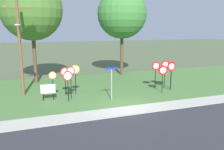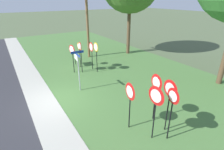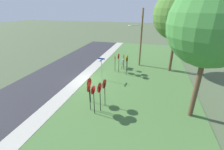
% 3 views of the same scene
% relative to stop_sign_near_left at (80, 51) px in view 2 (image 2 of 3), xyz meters
% --- Properties ---
extents(ground_plane, '(160.00, 160.00, 0.00)m').
position_rel_stop_sign_near_left_xyz_m(ground_plane, '(3.41, -3.10, -1.90)').
color(ground_plane, '#4C5B3D').
extents(sidewalk_strip, '(44.00, 1.60, 0.06)m').
position_rel_stop_sign_near_left_xyz_m(sidewalk_strip, '(3.41, -3.90, -1.87)').
color(sidewalk_strip, '#ADAA9E').
rests_on(sidewalk_strip, ground_plane).
extents(grass_median, '(44.00, 12.00, 0.04)m').
position_rel_stop_sign_near_left_xyz_m(grass_median, '(3.41, 2.90, -1.88)').
color(grass_median, '#477038').
rests_on(grass_median, ground_plane).
extents(stop_sign_near_left, '(0.67, 0.12, 2.57)m').
position_rel_stop_sign_near_left_xyz_m(stop_sign_near_left, '(0.00, 0.00, 0.00)').
color(stop_sign_near_left, black).
rests_on(stop_sign_near_left, grass_median).
extents(stop_sign_near_right, '(0.74, 0.17, 2.36)m').
position_rel_stop_sign_near_left_xyz_m(stop_sign_near_right, '(-0.32, -0.59, -0.14)').
color(stop_sign_near_right, black).
rests_on(stop_sign_near_right, grass_median).
extents(stop_sign_far_left, '(0.60, 0.09, 2.20)m').
position_rel_stop_sign_near_left_xyz_m(stop_sign_far_left, '(-1.33, 0.42, -0.29)').
color(stop_sign_far_left, black).
rests_on(stop_sign_far_left, grass_median).
extents(stop_sign_far_center, '(0.72, 0.09, 2.50)m').
position_rel_stop_sign_near_left_xyz_m(stop_sign_far_center, '(0.56, 1.12, -0.04)').
color(stop_sign_far_center, black).
rests_on(stop_sign_far_center, grass_median).
extents(stop_sign_far_right, '(0.78, 0.10, 2.36)m').
position_rel_stop_sign_near_left_xyz_m(stop_sign_far_right, '(-0.27, 1.10, -0.14)').
color(stop_sign_far_right, black).
rests_on(stop_sign_far_right, grass_median).
extents(yield_sign_near_left, '(0.80, 0.14, 2.51)m').
position_rel_stop_sign_near_left_xyz_m(yield_sign_near_left, '(7.76, 0.55, 0.03)').
color(yield_sign_near_left, black).
rests_on(yield_sign_near_left, grass_median).
extents(yield_sign_near_right, '(0.68, 0.15, 2.52)m').
position_rel_stop_sign_near_left_xyz_m(yield_sign_near_right, '(9.12, 0.09, 0.02)').
color(yield_sign_near_right, black).
rests_on(yield_sign_near_right, grass_median).
extents(yield_sign_far_left, '(0.83, 0.10, 2.58)m').
position_rel_stop_sign_near_left_xyz_m(yield_sign_far_left, '(8.72, -0.44, 0.08)').
color(yield_sign_far_left, black).
rests_on(yield_sign_far_left, grass_median).
extents(yield_sign_far_right, '(0.81, 0.13, 2.60)m').
position_rel_stop_sign_near_left_xyz_m(yield_sign_far_right, '(8.66, 0.44, 0.10)').
color(yield_sign_far_right, black).
rests_on(yield_sign_far_right, grass_median).
extents(yield_sign_center, '(0.82, 0.13, 2.38)m').
position_rel_stop_sign_near_left_xyz_m(yield_sign_center, '(7.61, -0.89, -0.08)').
color(yield_sign_center, black).
rests_on(yield_sign_center, grass_median).
extents(street_name_post, '(0.96, 0.82, 2.74)m').
position_rel_stop_sign_near_left_xyz_m(street_name_post, '(2.85, -1.36, -0.21)').
color(street_name_post, '#9EA0A8').
rests_on(street_name_post, grass_median).
extents(utility_pole, '(2.10, 2.03, 7.95)m').
position_rel_stop_sign_near_left_xyz_m(utility_pole, '(-3.58, 2.24, 2.46)').
color(utility_pole, brown).
rests_on(utility_pole, grass_median).
extents(notice_board, '(1.10, 0.15, 1.25)m').
position_rel_stop_sign_near_left_xyz_m(notice_board, '(-1.73, 0.23, -1.02)').
color(notice_board, black).
rests_on(notice_board, grass_median).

